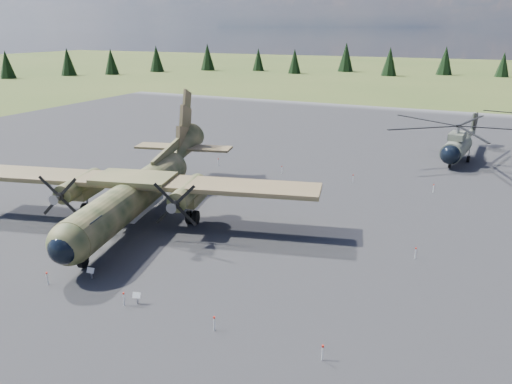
% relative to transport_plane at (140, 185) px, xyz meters
% --- Properties ---
extents(ground, '(500.00, 500.00, 0.00)m').
position_rel_transport_plane_xyz_m(ground, '(5.80, 1.42, -2.87)').
color(ground, brown).
rests_on(ground, ground).
extents(apron, '(120.00, 120.00, 0.04)m').
position_rel_transport_plane_xyz_m(apron, '(5.80, 11.42, -2.87)').
color(apron, '#555459').
rests_on(apron, ground).
extents(transport_plane, '(30.16, 27.02, 9.99)m').
position_rel_transport_plane_xyz_m(transport_plane, '(0.00, 0.00, 0.00)').
color(transport_plane, '#364123').
rests_on(transport_plane, ground).
extents(helicopter_near, '(20.26, 22.44, 4.64)m').
position_rel_transport_plane_xyz_m(helicopter_near, '(22.90, 30.42, 0.42)').
color(helicopter_near, slate).
rests_on(helicopter_near, ground).
extents(info_placard_left, '(0.52, 0.26, 0.80)m').
position_rel_transport_plane_xyz_m(info_placard_left, '(3.78, -10.36, -2.34)').
color(info_placard_left, gray).
rests_on(info_placard_left, ground).
extents(info_placard_right, '(0.51, 0.31, 0.75)m').
position_rel_transport_plane_xyz_m(info_placard_right, '(8.37, -11.62, -2.37)').
color(info_placard_right, gray).
rests_on(info_placard_right, ground).
extents(barrier_fence, '(33.12, 29.62, 0.85)m').
position_rel_transport_plane_xyz_m(barrier_fence, '(5.34, 1.35, -2.36)').
color(barrier_fence, silver).
rests_on(barrier_fence, ground).
extents(treeline, '(304.82, 310.61, 10.99)m').
position_rel_transport_plane_xyz_m(treeline, '(4.81, -2.80, 1.91)').
color(treeline, black).
rests_on(treeline, ground).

